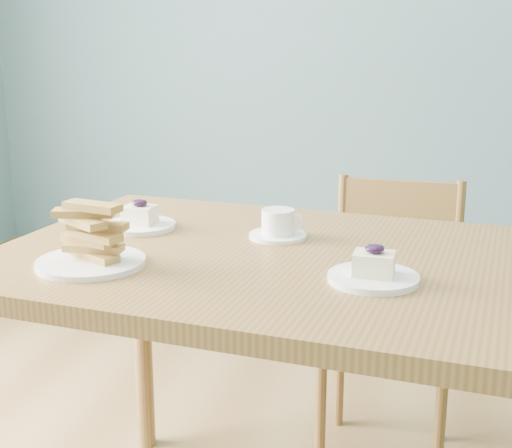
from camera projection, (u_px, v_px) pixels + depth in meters
name	position (u px, v px, depth m)	size (l,w,h in m)	color
dining_table	(333.00, 295.00, 1.49)	(1.53, 0.99, 0.77)	olive
dining_chair	(390.00, 322.00, 2.06)	(0.40, 0.38, 0.82)	olive
cheesecake_plate_near	(373.00, 272.00, 1.33)	(0.17, 0.17, 0.07)	white
cheesecake_plate_far	(140.00, 221.00, 1.71)	(0.17, 0.17, 0.07)	white
coffee_cup	(278.00, 226.00, 1.62)	(0.13, 0.13, 0.07)	white
biscotti_plate	(90.00, 244.00, 1.42)	(0.22, 0.22, 0.13)	white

